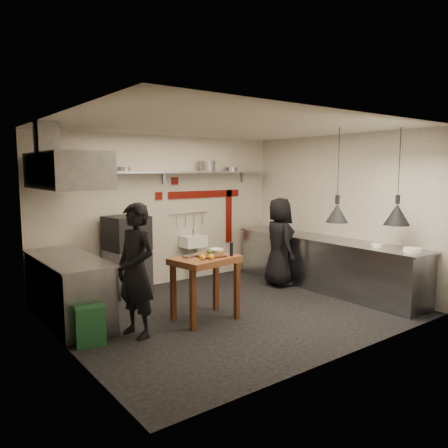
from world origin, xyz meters
TOP-DOWN VIEW (x-y plane):
  - floor at (0.00, 0.00)m, footprint 5.00×5.00m
  - ceiling at (0.00, 0.00)m, footprint 5.00×5.00m
  - wall_back at (0.00, 2.10)m, footprint 5.00×0.04m
  - wall_front at (0.00, -2.10)m, footprint 5.00×0.04m
  - wall_left at (-2.50, 0.00)m, footprint 0.04×4.20m
  - wall_right at (2.50, 0.00)m, footprint 0.04×4.20m
  - red_band_horiz at (0.95, 2.08)m, footprint 1.70×0.02m
  - red_band_vert at (1.55, 2.08)m, footprint 0.14×0.02m
  - red_tile_a at (0.25, 2.08)m, footprint 0.14×0.02m
  - red_tile_b at (-0.10, 2.08)m, footprint 0.14×0.02m
  - back_shelf at (0.00, 1.92)m, footprint 4.60×0.34m
  - shelf_bracket_left at (-1.90, 2.07)m, footprint 0.04×0.06m
  - shelf_bracket_mid at (0.00, 2.07)m, footprint 0.04×0.06m
  - shelf_bracket_right at (1.90, 2.07)m, footprint 0.04×0.06m
  - pan_far_left at (-1.46, 1.92)m, footprint 0.30×0.30m
  - pan_mid_left at (-0.86, 1.92)m, footprint 0.25×0.25m
  - stock_pot at (0.89, 1.92)m, footprint 0.39×0.39m
  - pan_right at (1.48, 1.92)m, footprint 0.25×0.25m
  - oven_stand at (-0.88, 1.82)m, footprint 0.72×0.67m
  - combi_oven at (-0.92, 1.75)m, footprint 0.72×0.69m
  - oven_door at (-0.94, 1.52)m, footprint 0.53×0.10m
  - oven_glass at (-0.91, 1.49)m, footprint 0.36×0.06m
  - hand_sink at (0.55, 1.92)m, footprint 0.46×0.34m
  - sink_tap at (0.55, 1.92)m, footprint 0.03×0.03m
  - sink_drain at (0.55, 1.88)m, footprint 0.06×0.06m
  - utensil_rail at (0.55, 2.06)m, footprint 0.90×0.02m
  - counter_right at (2.15, 0.00)m, footprint 0.70×3.80m
  - counter_right_top at (2.15, 0.00)m, footprint 0.76×3.90m
  - plate_stack at (2.12, -1.69)m, footprint 0.31×0.31m
  - small_bowl_right at (2.10, -1.11)m, footprint 0.21×0.21m
  - counter_left at (-2.15, 1.05)m, footprint 0.70×1.90m
  - counter_left_top at (-2.15, 1.05)m, footprint 0.76×2.00m
  - extractor_hood at (-2.10, 1.05)m, footprint 0.78×1.60m
  - hood_duct at (-2.35, 1.05)m, footprint 0.28×0.28m
  - green_bin at (-2.21, 0.06)m, footprint 0.42×0.42m
  - prep_table at (-0.55, -0.08)m, footprint 1.01×0.78m
  - cutting_board at (-0.47, -0.12)m, footprint 0.42×0.32m
  - pepper_mill at (-0.21, -0.25)m, footprint 0.07×0.07m
  - lemon_a at (-0.70, -0.24)m, footprint 0.08×0.08m
  - lemon_b at (-0.58, -0.27)m, footprint 0.09×0.09m
  - veg_ball at (-0.39, 0.04)m, footprint 0.10×0.10m
  - steel_tray at (-0.74, 0.03)m, footprint 0.22×0.17m
  - bowl at (-0.24, 0.07)m, footprint 0.26×0.26m
  - heat_lamp_near at (1.43, -0.82)m, footprint 0.43×0.43m
  - heat_lamp_far at (2.13, -1.41)m, footprint 0.48×0.48m
  - chef_left at (-1.62, -0.06)m, footprint 0.55×0.71m
  - chef_right at (1.64, 0.65)m, footprint 0.75×0.93m

SIDE VIEW (x-z plane):
  - floor at x=0.00m, z-range 0.00..0.00m
  - green_bin at x=-2.21m, z-range 0.00..0.50m
  - sink_drain at x=0.55m, z-range 0.01..0.67m
  - oven_stand at x=-0.88m, z-range 0.00..0.80m
  - counter_right at x=2.15m, z-range 0.00..0.90m
  - counter_left at x=-2.15m, z-range 0.00..0.90m
  - prep_table at x=-0.55m, z-range 0.00..0.92m
  - hand_sink at x=0.55m, z-range 0.67..0.89m
  - chef_right at x=1.64m, z-range 0.00..1.65m
  - chef_left at x=-1.62m, z-range 0.00..1.75m
  - counter_right_top at x=2.15m, z-range 0.90..0.93m
  - counter_left_top at x=-2.15m, z-range 0.90..0.93m
  - cutting_board at x=-0.47m, z-range 0.92..0.94m
  - steel_tray at x=-0.74m, z-range 0.92..0.95m
  - bowl at x=-0.24m, z-range 0.92..0.99m
  - small_bowl_right at x=2.10m, z-range 0.93..0.98m
  - lemon_b at x=-0.58m, z-range 0.92..1.00m
  - sink_tap at x=0.55m, z-range 0.89..1.03m
  - lemon_a at x=-0.70m, z-range 0.92..1.00m
  - plate_stack at x=2.12m, z-range 0.93..1.00m
  - veg_ball at x=-0.39m, z-range 0.92..1.02m
  - pepper_mill at x=-0.21m, z-range 0.92..1.12m
  - combi_oven at x=-0.92m, z-range 0.80..1.38m
  - oven_door at x=-0.94m, z-range 0.86..1.32m
  - oven_glass at x=-0.91m, z-range 0.92..1.26m
  - red_band_vert at x=1.55m, z-range 0.65..1.75m
  - utensil_rail at x=0.55m, z-range 1.31..1.33m
  - wall_back at x=0.00m, z-range 0.00..2.80m
  - wall_front at x=0.00m, z-range 0.00..2.80m
  - wall_left at x=-2.50m, z-range 0.00..2.80m
  - wall_right at x=2.50m, z-range 0.00..2.80m
  - red_band_horiz at x=0.95m, z-range 1.61..1.75m
  - red_tile_b at x=-0.10m, z-range 1.61..1.75m
  - red_tile_a at x=0.25m, z-range 1.88..2.02m
  - shelf_bracket_left at x=-1.90m, z-range 1.90..2.14m
  - shelf_bracket_mid at x=0.00m, z-range 1.90..2.14m
  - shelf_bracket_right at x=1.90m, z-range 1.90..2.14m
  - heat_lamp_far at x=2.13m, z-range 1.31..2.80m
  - heat_lamp_near at x=1.43m, z-range 1.35..2.80m
  - back_shelf at x=0.00m, z-range 2.10..2.14m
  - extractor_hood at x=-2.10m, z-range 1.90..2.40m
  - pan_mid_left at x=-0.86m, z-range 2.14..2.21m
  - pan_right at x=1.48m, z-range 2.14..2.22m
  - pan_far_left at x=-1.46m, z-range 2.14..2.23m
  - stock_pot at x=0.89m, z-range 2.14..2.34m
  - hood_duct at x=-2.35m, z-range 2.30..2.80m
  - ceiling at x=0.00m, z-range 2.80..2.80m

